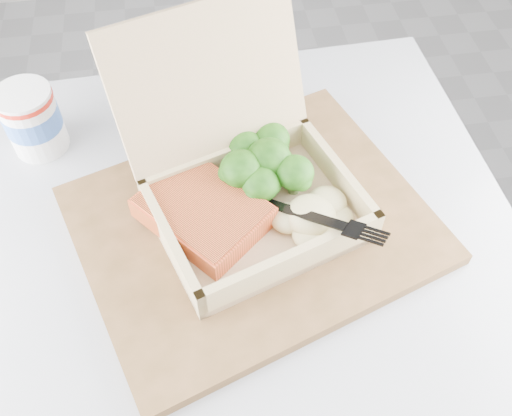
{
  "coord_description": "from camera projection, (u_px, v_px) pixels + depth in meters",
  "views": [
    {
      "loc": [
        -0.13,
        -0.05,
        1.26
      ],
      "look_at": [
        -0.07,
        0.33,
        0.75
      ],
      "focal_mm": 40.0,
      "sensor_mm": 36.0,
      "label": 1
    }
  ],
  "objects": [
    {
      "name": "cafe_table",
      "position": [
        229.0,
        334.0,
        0.79
      ],
      "size": [
        0.75,
        0.75,
        0.7
      ],
      "rotation": [
        0.0,
        0.0,
        0.04
      ],
      "color": "black",
      "rests_on": "floor"
    },
    {
      "name": "mashed_potatoes",
      "position": [
        311.0,
        215.0,
        0.64
      ],
      "size": [
        0.09,
        0.08,
        0.03
      ],
      "primitive_type": "ellipsoid",
      "color": "#D0C587",
      "rests_on": "takeout_container"
    },
    {
      "name": "broccoli_pile",
      "position": [
        269.0,
        165.0,
        0.67
      ],
      "size": [
        0.13,
        0.13,
        0.05
      ],
      "primitive_type": null,
      "color": "#357F1C",
      "rests_on": "takeout_container"
    },
    {
      "name": "serving_tray",
      "position": [
        253.0,
        225.0,
        0.67
      ],
      "size": [
        0.47,
        0.42,
        0.02
      ],
      "primitive_type": "cube",
      "rotation": [
        0.0,
        0.0,
        0.33
      ],
      "color": "brown",
      "rests_on": "cafe_table"
    },
    {
      "name": "salmon_fillet",
      "position": [
        203.0,
        212.0,
        0.64
      ],
      "size": [
        0.16,
        0.17,
        0.03
      ],
      "primitive_type": "cube",
      "rotation": [
        0.0,
        0.0,
        0.71
      ],
      "color": "#DB502A",
      "rests_on": "takeout_container"
    },
    {
      "name": "plastic_fork",
      "position": [
        285.0,
        205.0,
        0.63
      ],
      "size": [
        0.13,
        0.12,
        0.03
      ],
      "rotation": [
        0.0,
        0.0,
        3.98
      ],
      "color": "black",
      "rests_on": "mashed_potatoes"
    },
    {
      "name": "receipt",
      "position": [
        238.0,
        110.0,
        0.8
      ],
      "size": [
        0.09,
        0.15,
        0.0
      ],
      "primitive_type": "cube",
      "rotation": [
        0.0,
        0.0,
        -0.09
      ],
      "color": "silver",
      "rests_on": "cafe_table"
    },
    {
      "name": "takeout_container",
      "position": [
        241.0,
        170.0,
        0.65
      ],
      "size": [
        0.29,
        0.3,
        0.2
      ],
      "rotation": [
        0.0,
        0.0,
        0.32
      ],
      "color": "tan",
      "rests_on": "serving_tray"
    },
    {
      "name": "paper_cup",
      "position": [
        32.0,
        118.0,
        0.72
      ],
      "size": [
        0.07,
        0.07,
        0.09
      ],
      "color": "white",
      "rests_on": "cafe_table"
    }
  ]
}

